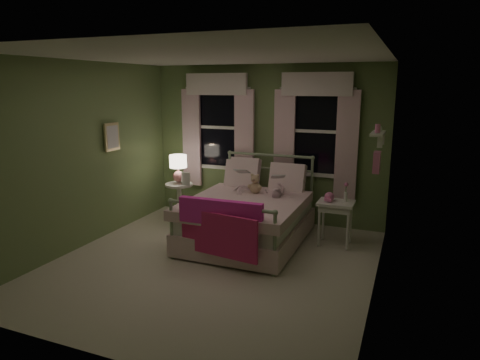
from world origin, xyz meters
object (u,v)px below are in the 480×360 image
at_px(child_left, 242,173).
at_px(teddy_bear, 255,185).
at_px(bed, 248,217).
at_px(table_lamp, 178,166).
at_px(child_right, 276,177).
at_px(nightstand_right, 336,208).
at_px(nightstand_left, 179,197).

relative_size(child_left, teddy_bear, 2.40).
height_order(bed, table_lamp, bed).
relative_size(child_right, nightstand_right, 1.08).
distance_m(child_left, nightstand_left, 1.27).
height_order(teddy_bear, nightstand_right, teddy_bear).
bearing_deg(bed, teddy_bear, 88.85).
bearing_deg(teddy_bear, child_left, 150.50).
xyz_separation_m(child_right, table_lamp, (-1.72, 0.05, 0.04)).
bearing_deg(child_left, nightstand_right, 164.27).
height_order(child_left, teddy_bear, child_left).
bearing_deg(nightstand_right, child_left, 175.62).
bearing_deg(nightstand_right, child_right, 173.00).
relative_size(nightstand_left, nightstand_right, 1.02).
xyz_separation_m(bed, table_lamp, (-1.43, 0.48, 0.58)).
height_order(bed, child_left, child_left).
relative_size(child_left, nightstand_left, 1.12).
distance_m(child_right, nightstand_left, 1.79).
height_order(bed, nightstand_left, bed).
bearing_deg(nightstand_left, table_lamp, -90.00).
xyz_separation_m(child_right, nightstand_left, (-1.72, 0.05, -0.50)).
relative_size(teddy_bear, table_lamp, 0.66).
relative_size(child_right, table_lamp, 1.50).
bearing_deg(bed, child_left, 122.39).
bearing_deg(nightstand_right, nightstand_left, 176.52).
bearing_deg(nightstand_left, child_right, -1.56).
bearing_deg(bed, nightstand_right, 14.73).
bearing_deg(teddy_bear, table_lamp, 171.88).
height_order(child_left, table_lamp, child_left).
bearing_deg(table_lamp, nightstand_right, -3.48).
xyz_separation_m(bed, nightstand_left, (-1.43, 0.48, 0.04)).
xyz_separation_m(nightstand_left, nightstand_right, (2.65, -0.16, 0.13)).
bearing_deg(child_left, nightstand_left, -13.67).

